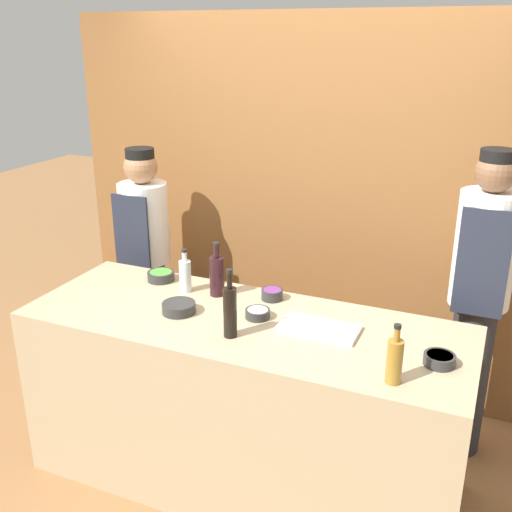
{
  "coord_description": "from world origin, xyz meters",
  "views": [
    {
      "loc": [
        1.11,
        -2.4,
        2.27
      ],
      "look_at": [
        0.0,
        0.16,
        1.23
      ],
      "focal_mm": 42.0,
      "sensor_mm": 36.0,
      "label": 1
    }
  ],
  "objects_px": {
    "cutting_board": "(319,328)",
    "chef_right": "(479,296)",
    "sauce_bowl_green": "(161,276)",
    "sauce_bowl_orange": "(439,359)",
    "bottle_wine": "(217,275)",
    "bottle_vinegar": "(395,360)",
    "sauce_bowl_red": "(179,307)",
    "sauce_bowl_white": "(258,313)",
    "sauce_bowl_purple": "(272,294)",
    "chef_left": "(146,256)",
    "bottle_clear": "(185,275)",
    "bottle_soy": "(230,311)"
  },
  "relations": [
    {
      "from": "sauce_bowl_purple",
      "to": "sauce_bowl_white",
      "type": "relative_size",
      "value": 0.92
    },
    {
      "from": "sauce_bowl_white",
      "to": "bottle_vinegar",
      "type": "height_order",
      "value": "bottle_vinegar"
    },
    {
      "from": "bottle_clear",
      "to": "bottle_soy",
      "type": "height_order",
      "value": "bottle_soy"
    },
    {
      "from": "bottle_soy",
      "to": "chef_right",
      "type": "distance_m",
      "value": 1.37
    },
    {
      "from": "chef_left",
      "to": "bottle_wine",
      "type": "bearing_deg",
      "value": -32.93
    },
    {
      "from": "sauce_bowl_purple",
      "to": "cutting_board",
      "type": "relative_size",
      "value": 0.3
    },
    {
      "from": "sauce_bowl_purple",
      "to": "chef_right",
      "type": "bearing_deg",
      "value": 24.05
    },
    {
      "from": "bottle_soy",
      "to": "chef_left",
      "type": "relative_size",
      "value": 0.21
    },
    {
      "from": "sauce_bowl_red",
      "to": "sauce_bowl_green",
      "type": "distance_m",
      "value": 0.44
    },
    {
      "from": "sauce_bowl_purple",
      "to": "bottle_clear",
      "type": "distance_m",
      "value": 0.48
    },
    {
      "from": "sauce_bowl_white",
      "to": "sauce_bowl_orange",
      "type": "distance_m",
      "value": 0.89
    },
    {
      "from": "sauce_bowl_green",
      "to": "chef_left",
      "type": "relative_size",
      "value": 0.1
    },
    {
      "from": "sauce_bowl_white",
      "to": "bottle_soy",
      "type": "xyz_separation_m",
      "value": [
        -0.04,
        -0.23,
        0.11
      ]
    },
    {
      "from": "bottle_soy",
      "to": "chef_left",
      "type": "bearing_deg",
      "value": 139.41
    },
    {
      "from": "sauce_bowl_purple",
      "to": "chef_left",
      "type": "xyz_separation_m",
      "value": [
        -1.08,
        0.45,
        -0.1
      ]
    },
    {
      "from": "chef_left",
      "to": "bottle_soy",
      "type": "bearing_deg",
      "value": -40.59
    },
    {
      "from": "sauce_bowl_orange",
      "to": "bottle_wine",
      "type": "distance_m",
      "value": 1.23
    },
    {
      "from": "sauce_bowl_white",
      "to": "chef_right",
      "type": "height_order",
      "value": "chef_right"
    },
    {
      "from": "sauce_bowl_green",
      "to": "cutting_board",
      "type": "bearing_deg",
      "value": -12.81
    },
    {
      "from": "bottle_soy",
      "to": "sauce_bowl_green",
      "type": "bearing_deg",
      "value": 145.63
    },
    {
      "from": "sauce_bowl_purple",
      "to": "sauce_bowl_white",
      "type": "height_order",
      "value": "sauce_bowl_purple"
    },
    {
      "from": "sauce_bowl_orange",
      "to": "chef_right",
      "type": "xyz_separation_m",
      "value": [
        0.1,
        0.78,
        -0.01
      ]
    },
    {
      "from": "bottle_clear",
      "to": "cutting_board",
      "type": "bearing_deg",
      "value": -10.71
    },
    {
      "from": "sauce_bowl_green",
      "to": "chef_right",
      "type": "height_order",
      "value": "chef_right"
    },
    {
      "from": "sauce_bowl_white",
      "to": "cutting_board",
      "type": "xyz_separation_m",
      "value": [
        0.32,
        -0.01,
        -0.01
      ]
    },
    {
      "from": "sauce_bowl_orange",
      "to": "bottle_wine",
      "type": "height_order",
      "value": "bottle_wine"
    },
    {
      "from": "bottle_wine",
      "to": "sauce_bowl_green",
      "type": "bearing_deg",
      "value": 172.31
    },
    {
      "from": "bottle_vinegar",
      "to": "bottle_soy",
      "type": "bearing_deg",
      "value": 173.12
    },
    {
      "from": "cutting_board",
      "to": "chef_left",
      "type": "height_order",
      "value": "chef_left"
    },
    {
      "from": "sauce_bowl_red",
      "to": "bottle_clear",
      "type": "distance_m",
      "value": 0.27
    },
    {
      "from": "bottle_vinegar",
      "to": "sauce_bowl_purple",
      "type": "bearing_deg",
      "value": 143.6
    },
    {
      "from": "bottle_vinegar",
      "to": "chef_left",
      "type": "bearing_deg",
      "value": 151.36
    },
    {
      "from": "sauce_bowl_purple",
      "to": "sauce_bowl_green",
      "type": "height_order",
      "value": "sauce_bowl_purple"
    },
    {
      "from": "cutting_board",
      "to": "chef_right",
      "type": "distance_m",
      "value": 0.96
    },
    {
      "from": "bottle_clear",
      "to": "sauce_bowl_purple",
      "type": "bearing_deg",
      "value": 10.69
    },
    {
      "from": "cutting_board",
      "to": "sauce_bowl_red",
      "type": "bearing_deg",
      "value": -172.5
    },
    {
      "from": "sauce_bowl_orange",
      "to": "sauce_bowl_green",
      "type": "bearing_deg",
      "value": 168.34
    },
    {
      "from": "sauce_bowl_purple",
      "to": "sauce_bowl_orange",
      "type": "distance_m",
      "value": 0.96
    },
    {
      "from": "sauce_bowl_orange",
      "to": "bottle_vinegar",
      "type": "xyz_separation_m",
      "value": [
        -0.15,
        -0.21,
        0.07
      ]
    },
    {
      "from": "bottle_wine",
      "to": "sauce_bowl_white",
      "type": "bearing_deg",
      "value": -28.61
    },
    {
      "from": "sauce_bowl_red",
      "to": "cutting_board",
      "type": "distance_m",
      "value": 0.71
    },
    {
      "from": "bottle_wine",
      "to": "chef_right",
      "type": "height_order",
      "value": "chef_right"
    },
    {
      "from": "bottle_clear",
      "to": "chef_right",
      "type": "bearing_deg",
      "value": 20.0
    },
    {
      "from": "sauce_bowl_white",
      "to": "bottle_wine",
      "type": "height_order",
      "value": "bottle_wine"
    },
    {
      "from": "bottle_vinegar",
      "to": "sauce_bowl_red",
      "type": "bearing_deg",
      "value": 169.05
    },
    {
      "from": "sauce_bowl_green",
      "to": "bottle_soy",
      "type": "relative_size",
      "value": 0.46
    },
    {
      "from": "sauce_bowl_green",
      "to": "sauce_bowl_orange",
      "type": "height_order",
      "value": "sauce_bowl_green"
    },
    {
      "from": "sauce_bowl_red",
      "to": "sauce_bowl_purple",
      "type": "relative_size",
      "value": 1.49
    },
    {
      "from": "sauce_bowl_red",
      "to": "bottle_soy",
      "type": "distance_m",
      "value": 0.38
    },
    {
      "from": "sauce_bowl_purple",
      "to": "bottle_soy",
      "type": "relative_size",
      "value": 0.34
    }
  ]
}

